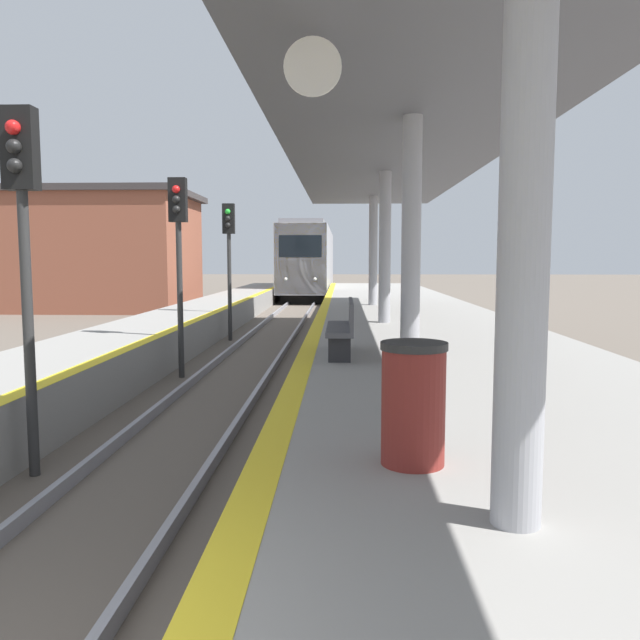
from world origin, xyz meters
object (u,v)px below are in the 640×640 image
Objects in this scene: bench at (344,325)px; signal_near at (23,221)px; trash_bin at (413,403)px; signal_mid at (179,238)px; signal_far at (229,245)px; train at (310,261)px.

signal_near is at bearing -134.71° from bench.
trash_bin is 5.68m from bench.
signal_far is at bearing 90.47° from signal_mid.
signal_far is at bearing 89.49° from signal_near.
train is 30.25m from signal_mid.
trash_bin reaches higher than bench.
signal_mid is 9.09m from trash_bin.
signal_near is at bearing -92.04° from train.
train is at bearing 87.20° from signal_far.
bench is at bearing -85.99° from train.
signal_near is 4.85m from trash_bin.
train is at bearing 94.01° from bench.
signal_mid is 4.45m from bench.
signal_near is at bearing 153.69° from trash_bin.
train is 24.25m from signal_far.
signal_near is 1.00× the size of signal_mid.
signal_mid is at bearing 116.22° from trash_bin.
signal_far is (-1.19, -24.22, 0.54)m from train.
signal_near is 2.08× the size of bench.
trash_bin is at bearing -74.07° from signal_far.
signal_near is 5.32m from bench.
signal_near reaches higher than trash_bin.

